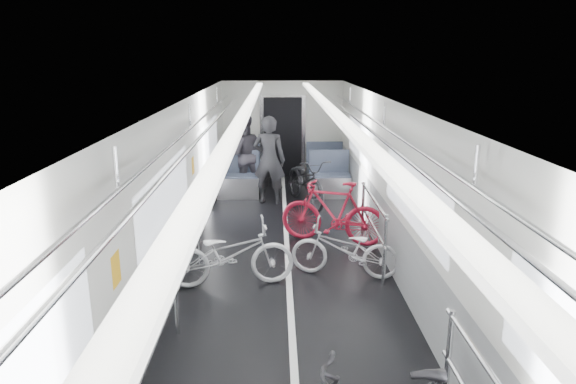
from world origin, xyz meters
name	(u,v)px	position (x,y,z in m)	size (l,w,h in m)	color
car_shell	(287,182)	(0.00, 1.78, 1.13)	(3.02, 14.01, 2.41)	black
bike_left_far	(230,254)	(-0.79, 0.55, 0.45)	(0.60, 1.71, 0.90)	silver
bike_right_mid	(345,249)	(0.79, 0.80, 0.40)	(0.53, 1.52, 0.80)	#B3B2B7
bike_right_far	(333,212)	(0.76, 2.13, 0.53)	(0.50, 1.76, 1.06)	#A7142B
bike_aisle	(306,181)	(0.45, 4.43, 0.50)	(0.66, 1.90, 1.00)	black
person_standing	(269,160)	(-0.31, 4.53, 0.92)	(0.67, 0.44, 1.84)	black
person_seated	(243,154)	(-0.90, 5.34, 0.89)	(0.86, 0.67, 1.77)	#312E36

